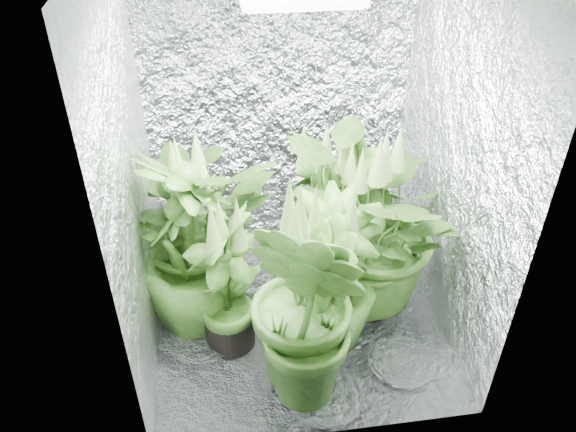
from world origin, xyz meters
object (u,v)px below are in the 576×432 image
(plant_e, at_px, (376,233))
(plant_g, at_px, (309,308))
(plant_b, at_px, (315,203))
(plant_h, at_px, (327,279))
(circulation_fan, at_px, (373,226))
(plant_a, at_px, (197,225))
(plant_c, at_px, (338,223))
(plant_d, at_px, (191,248))
(plant_f, at_px, (226,282))

(plant_e, xyz_separation_m, plant_g, (-0.47, -0.54, 0.03))
(plant_b, relative_size, plant_h, 0.96)
(plant_e, xyz_separation_m, circulation_fan, (0.19, 0.60, -0.40))
(plant_a, xyz_separation_m, plant_e, (0.97, -0.26, 0.03))
(plant_b, height_order, plant_e, plant_e)
(plant_c, height_order, plant_e, plant_e)
(plant_c, height_order, plant_d, plant_d)
(plant_d, xyz_separation_m, plant_f, (0.17, -0.19, -0.09))
(plant_d, relative_size, plant_e, 0.98)
(plant_a, bearing_deg, circulation_fan, 16.05)
(plant_a, xyz_separation_m, plant_h, (0.65, -0.52, -0.04))
(plant_h, xyz_separation_m, circulation_fan, (0.50, 0.85, -0.33))
(plant_g, height_order, plant_h, plant_g)
(plant_f, height_order, circulation_fan, plant_f)
(plant_d, bearing_deg, plant_c, 13.18)
(plant_d, bearing_deg, plant_h, -21.39)
(plant_f, relative_size, circulation_fan, 3.07)
(plant_c, xyz_separation_m, plant_f, (-0.68, -0.39, -0.02))
(plant_a, relative_size, plant_c, 1.09)
(plant_f, bearing_deg, plant_g, -44.69)
(plant_h, bearing_deg, plant_b, 84.32)
(plant_c, xyz_separation_m, plant_h, (-0.16, -0.47, 0.00))
(plant_h, distance_m, circulation_fan, 1.04)
(plant_f, bearing_deg, plant_b, 47.59)
(plant_b, height_order, plant_d, plant_d)
(plant_a, relative_size, plant_h, 1.10)
(plant_c, bearing_deg, plant_d, -166.82)
(plant_a, distance_m, plant_f, 0.46)
(plant_g, distance_m, plant_h, 0.34)
(plant_c, bearing_deg, plant_b, 109.43)
(plant_d, height_order, plant_h, plant_d)
(plant_b, height_order, plant_g, plant_g)
(plant_d, relative_size, plant_g, 0.95)
(plant_b, distance_m, plant_h, 0.72)
(plant_g, distance_m, circulation_fan, 1.38)
(plant_h, bearing_deg, plant_a, 141.62)
(plant_b, height_order, circulation_fan, plant_b)
(plant_e, height_order, circulation_fan, plant_e)
(plant_b, xyz_separation_m, plant_f, (-0.59, -0.64, -0.00))
(plant_a, distance_m, plant_d, 0.25)
(plant_b, xyz_separation_m, plant_e, (0.25, -0.47, 0.09))
(plant_d, xyz_separation_m, plant_e, (1.00, -0.02, 0.00))
(plant_c, height_order, plant_f, plant_c)
(plant_b, distance_m, circulation_fan, 0.55)
(plant_b, xyz_separation_m, circulation_fan, (0.43, 0.13, -0.31))
(plant_a, relative_size, circulation_fan, 3.47)
(plant_a, bearing_deg, plant_g, -57.91)
(plant_g, bearing_deg, plant_d, 134.08)
(plant_d, xyz_separation_m, plant_h, (0.69, -0.27, -0.07))
(plant_g, relative_size, circulation_fan, 3.82)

